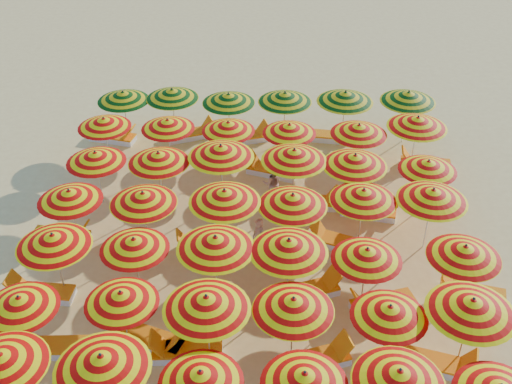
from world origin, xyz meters
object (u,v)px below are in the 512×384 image
lounger_4 (153,339)px  lounger_15 (311,202)px  lounger_18 (424,164)px  beachgoer_b (272,183)px  umbrella_4 (399,376)px  umbrella_38 (228,98)px  umbrella_9 (293,304)px  umbrella_13 (134,244)px  beachgoer_a (258,239)px  lounger_8 (40,292)px  umbrella_10 (390,311)px  umbrella_7 (121,297)px  umbrella_23 (433,195)px  umbrella_1 (102,362)px  umbrella_21 (293,200)px  umbrella_26 (221,151)px  lounger_5 (185,351)px  umbrella_18 (69,196)px  umbrella_41 (408,97)px  umbrella_37 (172,94)px  lounger_9 (309,291)px  umbrella_2 (201,377)px  umbrella_32 (228,126)px  umbrella_27 (294,155)px  umbrella_11 (472,306)px  umbrella_20 (225,196)px  umbrella_29 (428,166)px  umbrella_0 (1,360)px  lounger_14 (338,242)px  umbrella_31 (168,124)px  lounger_12 (63,236)px  umbrella_35 (418,122)px  umbrella_14 (216,243)px  lounger_16 (370,211)px  umbrella_34 (359,129)px  umbrella_39 (285,97)px  lounger_3 (53,347)px  umbrella_3 (304,378)px  lounger_22 (328,136)px  lounger_17 (271,170)px  umbrella_17 (465,252)px  umbrella_24 (96,157)px  umbrella_25 (159,158)px  lounger_7 (438,364)px  umbrella_15 (289,246)px

lounger_4 → lounger_15: size_ratio=1.04×
lounger_18 → beachgoer_b: (-5.28, -2.09, 0.50)m
umbrella_4 → umbrella_38: bearing=109.4°
umbrella_9 → lounger_15: umbrella_9 is taller
umbrella_13 → umbrella_38: (1.88, 8.04, 0.09)m
beachgoer_a → lounger_8: bearing=-105.8°
umbrella_9 → umbrella_10: bearing=-1.1°
umbrella_7 → umbrella_23: (7.94, 4.05, 0.23)m
umbrella_1 → umbrella_21: bearing=55.7°
umbrella_26 → lounger_5: 6.63m
umbrella_18 → umbrella_41: bearing=30.6°
umbrella_37 → lounger_9: umbrella_37 is taller
umbrella_2 → umbrella_32: bearing=90.8°
umbrella_7 → umbrella_27: (4.11, 5.98, 0.26)m
umbrella_37 → lounger_8: size_ratio=1.23×
umbrella_38 → umbrella_1: bearing=-98.4°
umbrella_1 → umbrella_11: umbrella_11 is taller
umbrella_1 → umbrella_20: 6.22m
umbrella_29 → umbrella_0: bearing=-142.3°
umbrella_23 → lounger_14: size_ratio=1.30×
umbrella_31 → umbrella_41: size_ratio=0.83×
umbrella_13 → lounger_12: bearing=142.3°
umbrella_35 → umbrella_14: bearing=-133.7°
umbrella_10 → lounger_16: 6.02m
umbrella_34 → umbrella_39: 3.25m
lounger_3 → umbrella_41: bearing=-137.4°
umbrella_3 → umbrella_20: 6.33m
lounger_4 → lounger_14: same height
umbrella_29 → lounger_22: size_ratio=1.07×
umbrella_39 → lounger_17: 2.83m
umbrella_13 → lounger_16: size_ratio=1.25×
umbrella_3 → lounger_14: (1.24, 6.21, -1.55)m
umbrella_39 → umbrella_17: bearing=-61.5°
umbrella_0 → umbrella_21: (6.08, 5.77, 0.03)m
umbrella_24 → umbrella_29: size_ratio=1.15×
umbrella_11 → umbrella_26: 8.84m
umbrella_26 → lounger_12: 5.38m
umbrella_39 → umbrella_0: bearing=-116.0°
lounger_22 → lounger_4: bearing=-108.4°
umbrella_3 → umbrella_25: (-4.24, 8.11, 0.08)m
umbrella_21 → lounger_18: (4.71, 4.63, -1.68)m
umbrella_13 → lounger_15: umbrella_13 is taller
umbrella_0 → umbrella_10: (8.23, 1.77, -0.14)m
umbrella_23 → lounger_7: umbrella_23 is taller
umbrella_2 → umbrella_21: size_ratio=1.01×
umbrella_11 → umbrella_0: bearing=-170.0°
umbrella_10 → umbrella_31: 10.51m
umbrella_11 → umbrella_2: bearing=-161.7°
umbrella_4 → umbrella_32: (-4.15, 10.28, -0.14)m
umbrella_15 → lounger_22: 8.79m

